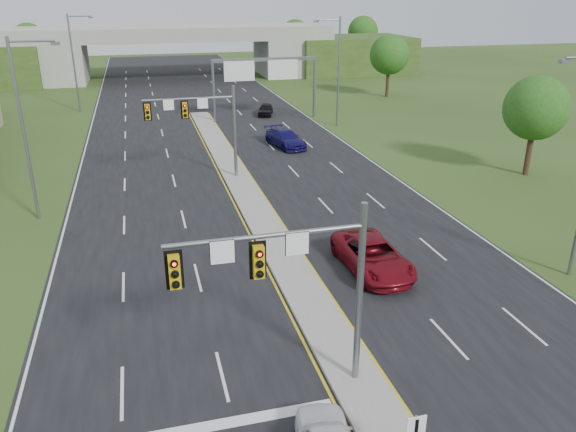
% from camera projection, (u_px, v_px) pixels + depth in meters
% --- Properties ---
extents(ground, '(240.00, 240.00, 0.00)m').
position_uv_depth(ground, '(355.00, 380.00, 20.68)').
color(ground, '#2E4518').
rests_on(ground, ground).
extents(road, '(24.00, 160.00, 0.02)m').
position_uv_depth(road, '(218.00, 145.00, 52.06)').
color(road, black).
rests_on(road, ground).
extents(median, '(2.00, 54.00, 0.16)m').
position_uv_depth(median, '(241.00, 185.00, 41.26)').
color(median, gray).
rests_on(median, road).
extents(lane_markings, '(23.72, 160.00, 0.01)m').
position_uv_depth(lane_markings, '(221.00, 164.00, 46.45)').
color(lane_markings, gold).
rests_on(lane_markings, road).
extents(signal_mast_near, '(6.62, 0.60, 7.00)m').
position_uv_depth(signal_mast_near, '(297.00, 275.00, 18.31)').
color(signal_mast_near, slate).
rests_on(signal_mast_near, ground).
extents(signal_mast_far, '(6.62, 0.60, 7.00)m').
position_uv_depth(signal_mast_far, '(204.00, 119.00, 40.73)').
color(signal_mast_far, slate).
rests_on(signal_mast_far, ground).
extents(sign_gantry, '(11.58, 0.44, 6.67)m').
position_uv_depth(sign_gantry, '(264.00, 72.00, 60.60)').
color(sign_gantry, slate).
rests_on(sign_gantry, ground).
extents(overpass, '(80.00, 14.00, 8.10)m').
position_uv_depth(overpass, '(176.00, 56.00, 91.08)').
color(overpass, gray).
rests_on(overpass, ground).
extents(lightpole_l_mid, '(2.85, 0.25, 11.00)m').
position_uv_depth(lightpole_l_mid, '(26.00, 123.00, 33.16)').
color(lightpole_l_mid, slate).
rests_on(lightpole_l_mid, ground).
extents(lightpole_l_far, '(2.85, 0.25, 11.00)m').
position_uv_depth(lightpole_l_far, '(75.00, 59.00, 64.54)').
color(lightpole_l_far, slate).
rests_on(lightpole_l_far, ground).
extents(lightpole_r_far, '(2.85, 0.25, 11.00)m').
position_uv_depth(lightpole_r_far, '(337.00, 67.00, 57.45)').
color(lightpole_r_far, slate).
rests_on(lightpole_r_far, ground).
extents(tree_r_near, '(4.80, 4.80, 7.60)m').
position_uv_depth(tree_r_near, '(536.00, 108.00, 41.94)').
color(tree_r_near, '#382316').
rests_on(tree_r_near, ground).
extents(tree_r_mid, '(5.20, 5.20, 8.12)m').
position_uv_depth(tree_r_mid, '(389.00, 55.00, 74.16)').
color(tree_r_mid, '#382316').
rests_on(tree_r_mid, ground).
extents(tree_back_b, '(5.60, 5.60, 8.32)m').
position_uv_depth(tree_back_b, '(29.00, 40.00, 97.17)').
color(tree_back_b, '#382316').
rests_on(tree_back_b, ground).
extents(tree_back_c, '(5.60, 5.60, 8.32)m').
position_uv_depth(tree_back_c, '(295.00, 34.00, 108.64)').
color(tree_back_c, '#382316').
rests_on(tree_back_c, ground).
extents(tree_back_d, '(6.00, 6.00, 8.85)m').
position_uv_depth(tree_back_d, '(363.00, 31.00, 111.87)').
color(tree_back_d, '#382316').
rests_on(tree_back_d, ground).
extents(car_far_a, '(2.85, 5.96, 1.64)m').
position_uv_depth(car_far_a, '(373.00, 256.00, 28.50)').
color(car_far_a, maroon).
rests_on(car_far_a, road).
extents(car_far_b, '(3.30, 5.66, 1.54)m').
position_uv_depth(car_far_b, '(285.00, 139.00, 51.33)').
color(car_far_b, '#110C4C').
rests_on(car_far_b, road).
extents(car_far_c, '(2.64, 4.12, 1.31)m').
position_uv_depth(car_far_c, '(265.00, 109.00, 64.56)').
color(car_far_c, black).
rests_on(car_far_c, road).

